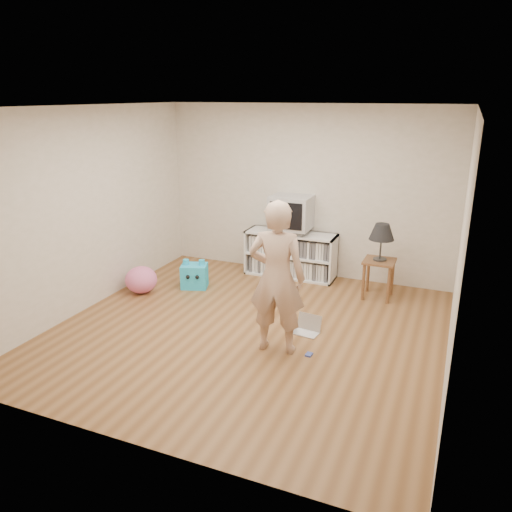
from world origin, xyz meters
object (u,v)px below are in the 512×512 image
at_px(side_table, 379,269).
at_px(plush_blue, 194,276).
at_px(media_unit, 291,254).
at_px(plush_pink, 141,280).
at_px(person, 277,278).
at_px(dvd_deck, 291,230).
at_px(table_lamp, 382,233).
at_px(crt_tv, 291,212).
at_px(laptop, 308,328).

xyz_separation_m(side_table, plush_blue, (-2.55, -0.65, -0.23)).
distance_m(media_unit, plush_pink, 2.31).
distance_m(person, plush_pink, 2.60).
distance_m(media_unit, dvd_deck, 0.39).
bearing_deg(side_table, person, -111.96).
bearing_deg(table_lamp, plush_blue, -165.72).
xyz_separation_m(crt_tv, side_table, (1.41, -0.37, -0.60)).
distance_m(media_unit, person, 2.47).
bearing_deg(person, laptop, -117.49).
relative_size(side_table, plush_blue, 1.24).
bearing_deg(side_table, plush_pink, -160.51).
height_order(media_unit, laptop, media_unit).
bearing_deg(plush_pink, side_table, 19.49).
relative_size(media_unit, laptop, 4.28).
relative_size(side_table, laptop, 1.68).
bearing_deg(laptop, crt_tv, 122.53).
height_order(crt_tv, person, person).
xyz_separation_m(laptop, plush_blue, (-1.97, 0.76, 0.13)).
bearing_deg(dvd_deck, side_table, -14.67).
distance_m(side_table, person, 2.15).
bearing_deg(plush_blue, crt_tv, 22.67).
relative_size(crt_tv, side_table, 1.09).
height_order(laptop, plush_pink, plush_pink).
height_order(plush_blue, plush_pink, plush_blue).
xyz_separation_m(table_lamp, person, (-0.79, -1.95, -0.09)).
height_order(side_table, laptop, side_table).
xyz_separation_m(media_unit, side_table, (1.41, -0.39, 0.07)).
relative_size(plush_blue, plush_pink, 0.98).
relative_size(person, plush_pink, 3.76).
relative_size(crt_tv, laptop, 1.83).
relative_size(laptop, plush_blue, 0.74).
bearing_deg(plush_blue, laptop, -40.15).
relative_size(dvd_deck, plush_blue, 1.01).
relative_size(media_unit, plush_pink, 3.10).
height_order(media_unit, table_lamp, table_lamp).
distance_m(dvd_deck, plush_blue, 1.63).
height_order(dvd_deck, plush_blue, dvd_deck).
xyz_separation_m(side_table, table_lamp, (-0.00, 0.00, 0.53)).
distance_m(crt_tv, side_table, 1.58).
height_order(crt_tv, side_table, crt_tv).
xyz_separation_m(media_unit, table_lamp, (1.41, -0.39, 0.59)).
height_order(media_unit, crt_tv, crt_tv).
distance_m(dvd_deck, table_lamp, 1.48).
bearing_deg(plush_blue, table_lamp, -4.76).
bearing_deg(crt_tv, plush_blue, -138.29).
bearing_deg(laptop, plush_blue, 166.39).
bearing_deg(laptop, dvd_deck, 122.49).
xyz_separation_m(table_lamp, laptop, (-0.58, -1.41, -0.89)).
distance_m(crt_tv, table_lamp, 1.46).
distance_m(table_lamp, plush_pink, 3.43).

